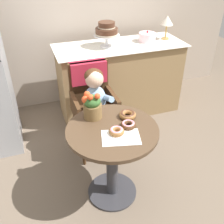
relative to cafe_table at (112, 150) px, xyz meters
The scene contains 13 objects.
ground_plane 0.51m from the cafe_table, ahead, with size 8.00×8.00×0.00m, color #6B5B4C.
cafe_table is the anchor object (origin of this frame).
wicker_chair 0.72m from the cafe_table, 87.74° to the left, with size 0.42×0.45×0.95m.
seated_child 0.58m from the cafe_table, 87.11° to the left, with size 0.27×0.32×0.73m.
paper_napkin 0.25m from the cafe_table, 78.98° to the right, with size 0.28×0.19×0.00m, color white.
donut_front 0.31m from the cafe_table, 32.66° to the left, with size 0.14×0.14×0.05m.
donut_mid 0.25m from the cafe_table, 80.31° to the right, with size 0.12×0.12×0.04m.
donut_side 0.27m from the cafe_table, ahead, with size 0.12×0.12×0.04m.
flower_vase 0.39m from the cafe_table, 115.37° to the left, with size 0.16×0.15×0.23m.
display_counter 1.41m from the cafe_table, 67.07° to the left, with size 1.56×0.62×0.90m.
tiered_cake_stand 1.47m from the cafe_table, 73.53° to the left, with size 0.30×0.30×0.28m.
round_layer_cake 1.66m from the cafe_table, 55.50° to the left, with size 0.21×0.21×0.13m.
table_lamp 1.87m from the cafe_table, 48.76° to the left, with size 0.15×0.15×0.28m.
Camera 1 is at (-0.53, -1.52, 1.92)m, focal length 41.86 mm.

